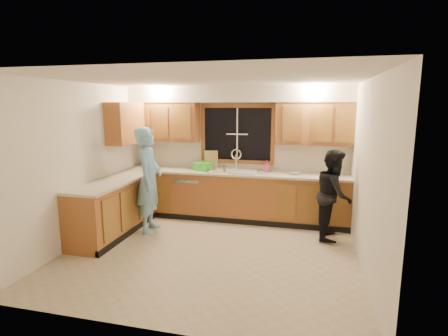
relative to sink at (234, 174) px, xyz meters
The scene contains 26 objects.
floor 1.82m from the sink, 90.00° to the right, with size 4.20×4.20×0.00m, color #B9AB8E.
ceiling 2.29m from the sink, 90.00° to the right, with size 4.20×4.20×0.00m, color white.
wall_back 0.49m from the sink, 90.00° to the left, with size 4.20×4.20×0.00m, color white.
wall_left 2.67m from the sink, 142.62° to the right, with size 3.80×3.80×0.00m, color white.
wall_right 2.67m from the sink, 37.38° to the right, with size 3.80×3.80×0.00m, color white.
base_cabinets_back 0.42m from the sink, 90.00° to the right, with size 4.20×0.60×0.88m, color #A86230.
base_cabinets_left 2.23m from the sink, 145.12° to the right, with size 0.60×1.90×0.88m, color #A86230.
countertop_back 0.04m from the sink, 90.00° to the right, with size 4.20×0.63×0.04m, color beige.
countertop_left 2.18m from the sink, 144.90° to the right, with size 0.63×1.90×0.04m, color beige.
upper_cabinets_left 1.72m from the sink, behind, with size 1.35×0.33×0.75m, color #A86230.
upper_cabinets_right 1.72m from the sink, ahead, with size 1.35×0.33×0.75m, color #A86230.
upper_cabinets_return 2.21m from the sink, 165.94° to the right, with size 0.33×0.90×0.75m, color #A86230.
soffit 1.49m from the sink, 90.00° to the left, with size 4.20×0.35×0.30m, color silver.
window_frame 0.79m from the sink, 90.00° to the left, with size 1.44×0.03×1.14m.
sink is the anchor object (origin of this frame).
dishwasher 0.96m from the sink, behind, with size 0.60×0.56×0.82m, color white.
stove 2.60m from the sink, 134.61° to the right, with size 0.58×0.75×0.90m, color white.
man 1.60m from the sink, 142.06° to the right, with size 0.65×0.43×1.79m, color #77B4E0.
woman 1.87m from the sink, 18.16° to the right, with size 0.71×0.55×1.46m, color black.
knife_block 1.85m from the sink, behind, with size 0.12×0.10×0.22m, color #98652A.
cutting_board 0.60m from the sink, 156.89° to the left, with size 0.26×0.02×0.35m, color tan.
dish_crate 0.61m from the sink, behind, with size 0.32×0.30×0.15m, color green.
soap_bottle 0.64m from the sink, 14.83° to the left, with size 0.10×0.10×0.21m, color pink.
bowl 1.12m from the sink, ahead, with size 0.19×0.19×0.05m, color silver.
can_left 0.40m from the sink, 156.09° to the right, with size 0.07×0.07×0.13m, color #B7AC8D.
can_right 0.28m from the sink, 121.85° to the right, with size 0.07×0.07×0.13m, color #B7AC8D.
Camera 1 is at (1.35, -4.70, 2.15)m, focal length 28.00 mm.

